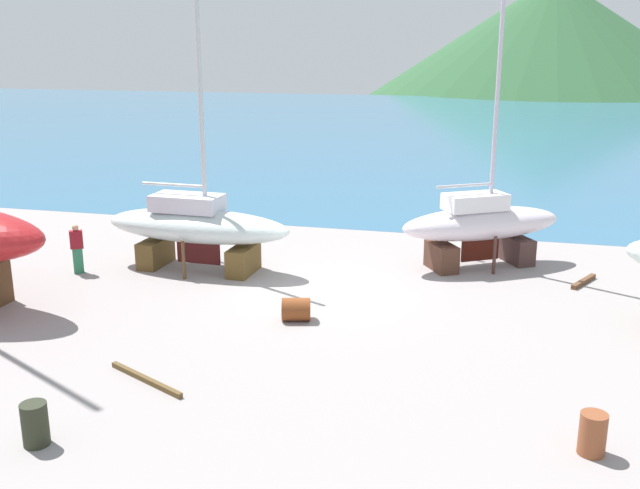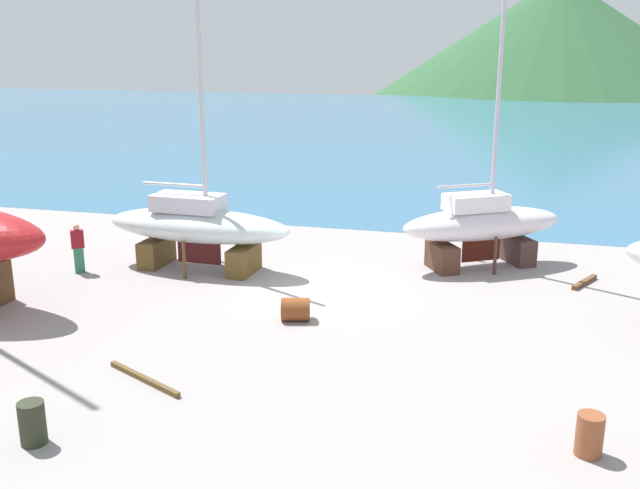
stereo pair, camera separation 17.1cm
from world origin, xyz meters
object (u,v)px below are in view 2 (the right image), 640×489
at_px(sailboat_small_center, 482,224).
at_px(worker, 78,247).
at_px(sailboat_far_slipway, 197,226).
at_px(barrel_rust_near, 295,309).
at_px(barrel_tipped_right, 590,435).
at_px(barrel_rust_mid, 32,423).

distance_m(sailboat_small_center, worker, 14.28).
xyz_separation_m(sailboat_far_slipway, barrel_rust_near, (4.76, -3.91, -1.24)).
height_order(sailboat_far_slipway, sailboat_small_center, sailboat_small_center).
distance_m(barrel_rust_near, barrel_tipped_right, 9.33).
bearing_deg(barrel_rust_mid, sailboat_small_center, 60.76).
height_order(sailboat_far_slipway, barrel_rust_mid, sailboat_far_slipway).
height_order(sailboat_small_center, barrel_rust_mid, sailboat_small_center).
distance_m(worker, barrel_tipped_right, 18.06).
height_order(worker, barrel_rust_near, worker).
bearing_deg(barrel_rust_near, sailboat_far_slipway, 140.62).
bearing_deg(barrel_rust_near, barrel_tipped_right, -35.50).
height_order(worker, barrel_tipped_right, worker).
relative_size(worker, barrel_rust_near, 2.13).
relative_size(sailboat_far_slipway, barrel_rust_near, 11.97).
xyz_separation_m(sailboat_small_center, barrel_rust_near, (-4.95, -6.76, -1.24)).
relative_size(sailboat_far_slipway, barrel_tipped_right, 11.42).
bearing_deg(barrel_rust_near, sailboat_small_center, 53.78).
distance_m(sailboat_small_center, barrel_rust_near, 8.46).
xyz_separation_m(barrel_tipped_right, barrel_rust_mid, (-10.80, -2.38, 0.02)).
height_order(barrel_rust_near, barrel_tipped_right, barrel_tipped_right).
distance_m(sailboat_far_slipway, barrel_rust_mid, 11.87).
bearing_deg(barrel_rust_mid, barrel_rust_near, 67.70).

